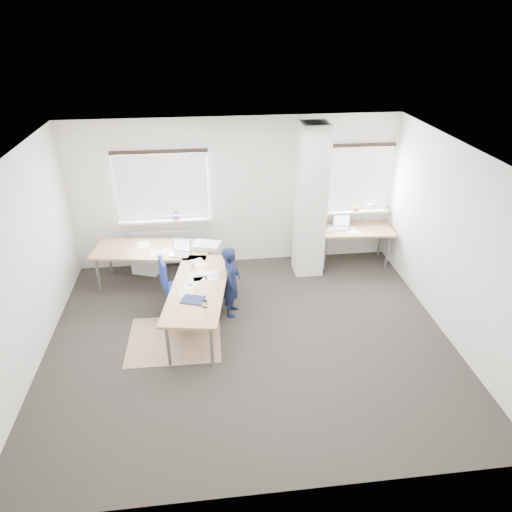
{
  "coord_description": "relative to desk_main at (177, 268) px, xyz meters",
  "views": [
    {
      "loc": [
        -0.54,
        -5.43,
        4.41
      ],
      "look_at": [
        0.2,
        0.9,
        0.94
      ],
      "focal_mm": 32.0,
      "sensor_mm": 36.0,
      "label": 1
    }
  ],
  "objects": [
    {
      "name": "task_chair",
      "position": [
        -0.01,
        -0.24,
        -0.41
      ],
      "size": [
        0.56,
        0.55,
        1.01
      ],
      "rotation": [
        0.0,
        0.0,
        0.26
      ],
      "color": "navy",
      "rests_on": "ground"
    },
    {
      "name": "person",
      "position": [
        0.87,
        -0.37,
        -0.09
      ],
      "size": [
        0.38,
        0.49,
        1.2
      ],
      "primitive_type": "imported",
      "rotation": [
        0.0,
        0.0,
        1.35
      ],
      "color": "black",
      "rests_on": "ground"
    },
    {
      "name": "room_shell",
      "position": [
        1.26,
        -0.64,
        1.05
      ],
      "size": [
        6.04,
        5.04,
        2.82
      ],
      "color": "beige",
      "rests_on": "ground"
    },
    {
      "name": "desk_side",
      "position": [
        3.33,
        1.06,
        -0.01
      ],
      "size": [
        1.45,
        0.8,
        1.22
      ],
      "rotation": [
        0.0,
        0.0,
        -0.07
      ],
      "color": "#9A6F42",
      "rests_on": "ground"
    },
    {
      "name": "desk_main",
      "position": [
        0.0,
        0.0,
        0.0
      ],
      "size": [
        2.4,
        2.95,
        0.96
      ],
      "rotation": [
        0.0,
        0.0,
        -0.16
      ],
      "color": "#9A6F42",
      "rests_on": "ground"
    },
    {
      "name": "floor_mat",
      "position": [
        -0.05,
        -0.97,
        -0.69
      ],
      "size": [
        1.4,
        1.19,
        0.01
      ],
      "primitive_type": "cube",
      "rotation": [
        0.0,
        0.0,
        -0.02
      ],
      "color": "#987153",
      "rests_on": "ground"
    },
    {
      "name": "ground",
      "position": [
        1.08,
        -1.1,
        -0.69
      ],
      "size": [
        6.0,
        6.0,
        0.0
      ],
      "primitive_type": "plane",
      "color": "black",
      "rests_on": "ground"
    },
    {
      "name": "white_crate",
      "position": [
        -0.64,
        1.15,
        -0.55
      ],
      "size": [
        0.57,
        0.48,
        0.29
      ],
      "primitive_type": "cube",
      "rotation": [
        0.0,
        0.0,
        -0.35
      ],
      "color": "white",
      "rests_on": "ground"
    }
  ]
}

